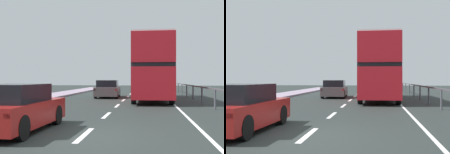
# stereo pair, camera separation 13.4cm
# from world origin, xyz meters

# --- Properties ---
(ground_plane) EXTENTS (75.11, 120.00, 0.10)m
(ground_plane) POSITION_xyz_m (0.00, 0.00, -0.05)
(ground_plane) COLOR #252B2A
(lane_paint_markings) EXTENTS (3.42, 46.00, 0.01)m
(lane_paint_markings) POSITION_xyz_m (1.95, 8.93, 0.00)
(lane_paint_markings) COLOR silver
(lane_paint_markings) RESTS_ON ground
(bridge_side_railing) EXTENTS (0.10, 42.00, 1.06)m
(bridge_side_railing) POSITION_xyz_m (5.01, 9.00, 0.86)
(bridge_side_railing) COLOR #4F5057
(bridge_side_railing) RESTS_ON ground
(double_decker_bus_red) EXTENTS (2.56, 10.69, 4.27)m
(double_decker_bus_red) POSITION_xyz_m (2.02, 13.78, 2.29)
(double_decker_bus_red) COLOR #B2151F
(double_decker_bus_red) RESTS_ON ground
(hatchback_car_near) EXTENTS (1.88, 4.07, 1.37)m
(hatchback_car_near) POSITION_xyz_m (-2.15, 0.48, 0.66)
(hatchback_car_near) COLOR maroon
(hatchback_car_near) RESTS_ON ground
(sedan_car_ahead) EXTENTS (2.01, 4.44, 1.41)m
(sedan_car_ahead) POSITION_xyz_m (-1.53, 16.13, 0.68)
(sedan_car_ahead) COLOR #4D494B
(sedan_car_ahead) RESTS_ON ground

